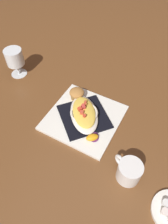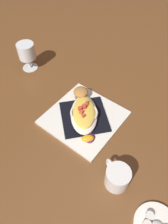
{
  "view_description": "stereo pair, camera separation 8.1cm",
  "coord_description": "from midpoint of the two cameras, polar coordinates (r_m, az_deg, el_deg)",
  "views": [
    {
      "loc": [
        -0.45,
        -0.25,
        0.68
      ],
      "look_at": [
        0.0,
        0.0,
        0.04
      ],
      "focal_mm": 33.78,
      "sensor_mm": 36.0,
      "label": 1
    },
    {
      "loc": [
        -0.4,
        -0.32,
        0.68
      ],
      "look_at": [
        0.0,
        0.0,
        0.04
      ],
      "focal_mm": 33.78,
      "sensor_mm": 36.0,
      "label": 2
    }
  ],
  "objects": [
    {
      "name": "square_plate",
      "position": [
        0.84,
        -2.73,
        -1.69
      ],
      "size": [
        0.28,
        0.28,
        0.01
      ],
      "primitive_type": "cube",
      "rotation": [
        0.0,
        0.0,
        0.01
      ],
      "color": "white",
      "rests_on": "ground_plane"
    },
    {
      "name": "orange_garnish",
      "position": [
        0.77,
        -0.61,
        -7.02
      ],
      "size": [
        0.07,
        0.06,
        0.02
      ],
      "color": "#5A215A",
      "rests_on": "square_plate"
    },
    {
      "name": "creamer_cup_0",
      "position": [
        0.71,
        18.06,
        -22.71
      ],
      "size": [
        0.02,
        0.02,
        0.02
      ],
      "primitive_type": "cylinder",
      "color": "white",
      "rests_on": "creamer_saucer"
    },
    {
      "name": "ground_plane",
      "position": [
        0.85,
        -2.72,
        -1.92
      ],
      "size": [
        2.6,
        2.6,
        0.0
      ],
      "primitive_type": "plane",
      "color": "brown"
    },
    {
      "name": "muffin",
      "position": [
        0.89,
        -4.55,
        4.81
      ],
      "size": [
        0.06,
        0.06,
        0.05
      ],
      "color": "#A47438",
      "rests_on": "square_plate"
    },
    {
      "name": "creamer_cup_1",
      "position": [
        0.7,
        17.78,
        -24.65
      ],
      "size": [
        0.02,
        0.02,
        0.02
      ],
      "primitive_type": "cylinder",
      "color": "white",
      "rests_on": "creamer_saucer"
    },
    {
      "name": "gratin_dish",
      "position": [
        0.82,
        -2.81,
        -0.49
      ],
      "size": [
        0.22,
        0.2,
        0.05
      ],
      "color": "silver",
      "rests_on": "folded_napkin"
    },
    {
      "name": "folded_napkin",
      "position": [
        0.84,
        -2.75,
        -1.36
      ],
      "size": [
        0.25,
        0.25,
        0.0
      ],
      "primitive_type": "cube",
      "rotation": [
        0.0,
        0.0,
        0.87
      ],
      "color": "black",
      "rests_on": "square_plate"
    },
    {
      "name": "stemmed_glass",
      "position": [
        1.04,
        -20.45,
        13.26
      ],
      "size": [
        0.08,
        0.08,
        0.13
      ],
      "color": "white",
      "rests_on": "ground_plane"
    },
    {
      "name": "coffee_mug",
      "position": [
        0.71,
        8.7,
        -15.94
      ],
      "size": [
        0.08,
        0.1,
        0.08
      ],
      "color": "white",
      "rests_on": "ground_plane"
    }
  ]
}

